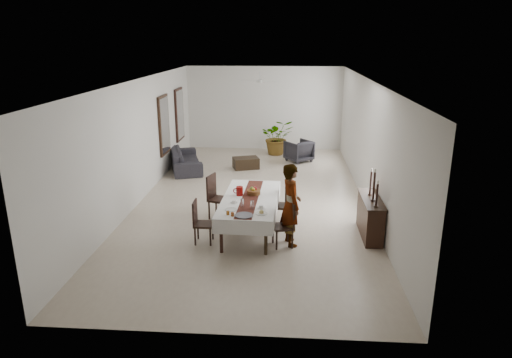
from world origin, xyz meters
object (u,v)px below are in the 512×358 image
(sofa, at_px, (186,159))
(sideboard_body, at_px, (370,218))
(woman, at_px, (291,205))
(red_pitcher, at_px, (240,191))
(dining_table_top, at_px, (250,200))

(sofa, bearing_deg, sideboard_body, -151.20)
(woman, height_order, sideboard_body, woman)
(red_pitcher, height_order, woman, woman)
(red_pitcher, bearing_deg, sideboard_body, -4.79)
(red_pitcher, distance_m, woman, 1.41)
(dining_table_top, relative_size, sofa, 1.07)
(red_pitcher, distance_m, sofa, 5.35)
(woman, bearing_deg, sofa, 16.45)
(sideboard_body, relative_size, sofa, 0.61)
(dining_table_top, distance_m, sideboard_body, 2.69)
(woman, relative_size, sideboard_body, 1.26)
(sofa, bearing_deg, woman, -165.39)
(dining_table_top, xyz_separation_m, red_pitcher, (-0.25, 0.16, 0.14))
(sideboard_body, xyz_separation_m, sofa, (-5.25, 5.03, -0.08))
(dining_table_top, bearing_deg, woman, -32.93)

